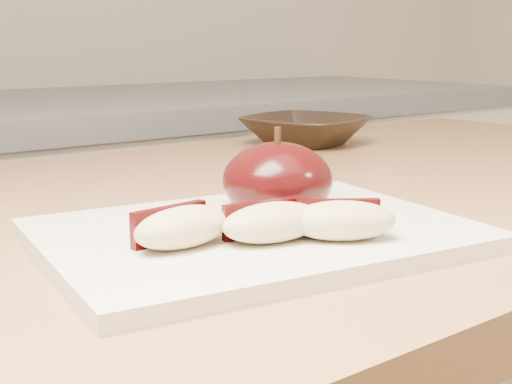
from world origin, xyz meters
TOP-DOWN VIEW (x-y plane):
  - cutting_board at (0.03, 0.37)m, footprint 0.32×0.26m
  - apple_half at (0.08, 0.40)m, footprint 0.09×0.09m
  - apple_wedge_a at (-0.03, 0.36)m, footprint 0.07×0.04m
  - apple_wedge_b at (0.02, 0.33)m, footprint 0.08×0.05m
  - apple_wedge_c at (0.06, 0.31)m, footprint 0.08×0.07m
  - bowl at (0.39, 0.71)m, footprint 0.20×0.20m

SIDE VIEW (x-z plane):
  - cutting_board at x=0.03m, z-range 0.90..0.91m
  - bowl at x=0.39m, z-range 0.90..0.94m
  - apple_wedge_a at x=-0.03m, z-range 0.91..0.94m
  - apple_wedge_b at x=0.02m, z-range 0.91..0.94m
  - apple_wedge_c at x=0.06m, z-range 0.91..0.94m
  - apple_half at x=0.08m, z-range 0.90..0.97m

